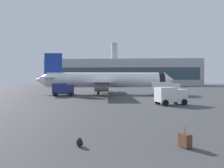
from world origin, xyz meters
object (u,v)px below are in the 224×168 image
(cargo_van, at_px, (170,95))
(safety_cone_mid, at_px, (119,91))
(safety_cone_far, at_px, (62,93))
(service_truck, at_px, (63,89))
(safety_cone_near, at_px, (69,94))
(airplane_at_gate, at_px, (105,80))
(fuel_truck, at_px, (165,88))
(rolling_suitcase, at_px, (185,140))
(traveller_backpack, at_px, (80,142))

(cargo_van, bearing_deg, safety_cone_mid, 104.37)
(safety_cone_mid, height_order, safety_cone_far, safety_cone_far)
(service_truck, bearing_deg, safety_cone_near, 70.62)
(airplane_at_gate, xyz_separation_m, safety_cone_mid, (3.40, 9.52, -3.29))
(fuel_truck, bearing_deg, safety_cone_far, 169.60)
(service_truck, distance_m, safety_cone_near, 2.78)
(fuel_truck, distance_m, safety_cone_near, 22.60)
(service_truck, bearing_deg, safety_cone_mid, 51.08)
(fuel_truck, bearing_deg, service_truck, -177.86)
(airplane_at_gate, bearing_deg, safety_cone_mid, 70.33)
(service_truck, bearing_deg, fuel_truck, 2.14)
(fuel_truck, xyz_separation_m, rolling_suitcase, (-6.49, -34.78, -1.38))
(airplane_at_gate, height_order, safety_cone_mid, airplane_at_gate)
(airplane_at_gate, distance_m, safety_cone_mid, 10.63)
(safety_cone_far, height_order, traveller_backpack, safety_cone_far)
(fuel_truck, height_order, safety_cone_near, fuel_truck)
(service_truck, xyz_separation_m, fuel_truck, (23.32, 0.87, 0.16))
(cargo_van, xyz_separation_m, safety_cone_near, (-19.72, 17.65, -1.14))
(service_truck, xyz_separation_m, rolling_suitcase, (16.83, -33.91, -1.22))
(service_truck, xyz_separation_m, traveller_backpack, (11.16, -34.05, -1.37))
(service_truck, relative_size, safety_cone_near, 8.21)
(fuel_truck, relative_size, safety_cone_near, 9.91)
(safety_cone_mid, bearing_deg, airplane_at_gate, -109.67)
(fuel_truck, relative_size, safety_cone_far, 8.37)
(service_truck, xyz_separation_m, safety_cone_mid, (12.61, 15.62, -1.24))
(airplane_at_gate, xyz_separation_m, safety_cone_far, (-11.18, -0.59, -3.29))
(airplane_at_gate, distance_m, safety_cone_near, 9.79)
(airplane_at_gate, xyz_separation_m, cargo_van, (11.33, -21.43, -2.21))
(service_truck, bearing_deg, airplane_at_gate, 33.51)
(cargo_van, relative_size, safety_cone_near, 7.61)
(airplane_at_gate, distance_m, rolling_suitcase, 40.85)
(safety_cone_mid, xyz_separation_m, traveller_backpack, (-1.46, -49.67, -0.13))
(service_truck, height_order, safety_cone_mid, service_truck)
(fuel_truck, bearing_deg, safety_cone_mid, 125.98)
(service_truck, distance_m, safety_cone_mid, 20.12)
(cargo_van, bearing_deg, traveller_backpack, -116.62)
(safety_cone_near, bearing_deg, safety_cone_mid, 48.42)
(fuel_truck, height_order, safety_cone_mid, fuel_truck)
(safety_cone_near, height_order, safety_cone_mid, safety_cone_mid)
(safety_cone_mid, bearing_deg, fuel_truck, -54.02)
(safety_cone_mid, bearing_deg, cargo_van, -75.63)
(traveller_backpack, bearing_deg, rolling_suitcase, 1.47)
(airplane_at_gate, relative_size, fuel_truck, 5.70)
(fuel_truck, distance_m, cargo_van, 16.44)
(traveller_backpack, bearing_deg, airplane_at_gate, 92.78)
(safety_cone_near, distance_m, rolling_suitcase, 39.61)
(safety_cone_near, distance_m, safety_cone_mid, 17.78)
(rolling_suitcase, height_order, traveller_backpack, rolling_suitcase)
(safety_cone_near, xyz_separation_m, rolling_suitcase, (16.01, -36.23, 0.08))
(safety_cone_mid, bearing_deg, safety_cone_near, -131.58)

